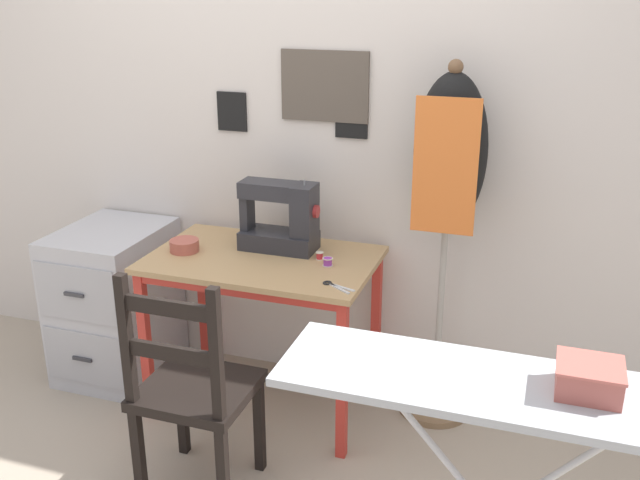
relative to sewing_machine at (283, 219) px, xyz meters
name	(u,v)px	position (x,y,z in m)	size (l,w,h in m)	color
ground_plane	(239,440)	(-0.05, -0.42, -0.86)	(14.00, 14.00, 0.00)	tan
wall_back	(291,113)	(-0.05, 0.26, 0.41)	(10.00, 0.07, 2.55)	silver
sewing_table	(262,278)	(-0.05, -0.13, -0.24)	(0.97, 0.61, 0.72)	tan
sewing_machine	(283,219)	(0.00, 0.00, 0.00)	(0.35, 0.16, 0.33)	#28282D
fabric_bowl	(184,245)	(-0.40, -0.16, -0.12)	(0.13, 0.13, 0.05)	#B25647
scissors	(334,285)	(0.33, -0.31, -0.14)	(0.14, 0.09, 0.01)	silver
thread_spool_near_machine	(320,256)	(0.19, -0.06, -0.13)	(0.03, 0.03, 0.03)	red
thread_spool_mid_table	(328,262)	(0.24, -0.12, -0.13)	(0.04, 0.04, 0.03)	purple
wooden_chair	(193,392)	(-0.06, -0.75, -0.43)	(0.40, 0.38, 0.92)	black
filing_cabinet	(115,302)	(-0.86, -0.06, -0.50)	(0.44, 0.58, 0.73)	#B7B7BC
dress_form	(449,175)	(0.69, 0.07, 0.23)	(0.32, 0.32, 1.55)	#846647
ironing_board	(502,398)	(1.02, -1.02, -0.07)	(1.21, 0.35, 0.84)	#ADB2B7
storage_box	(589,378)	(1.23, -1.00, 0.01)	(0.17, 0.15, 0.08)	#AD564C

